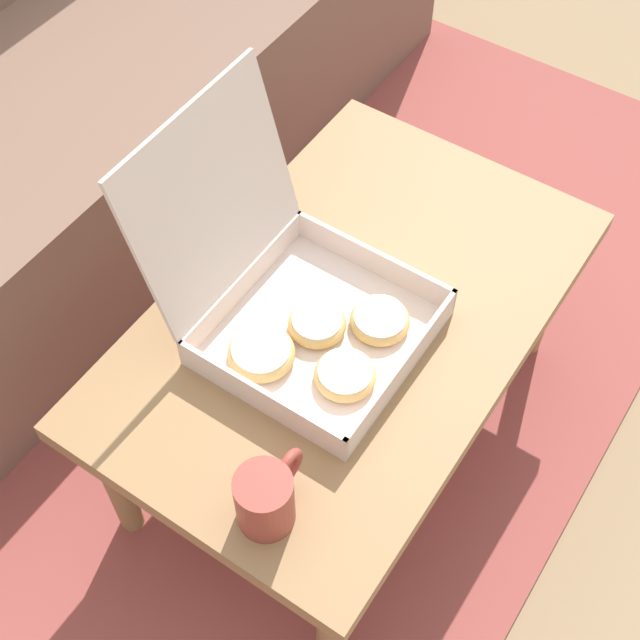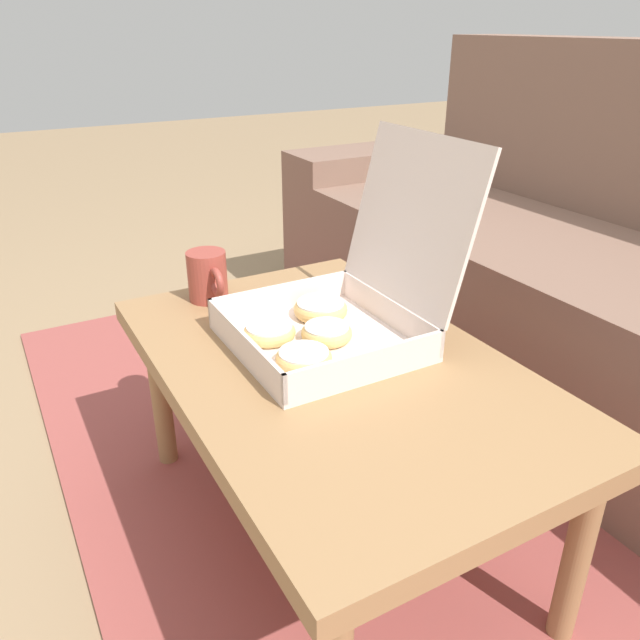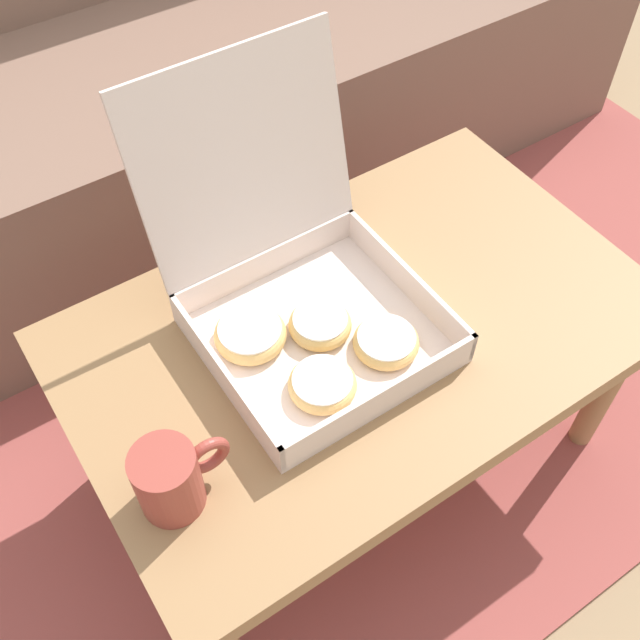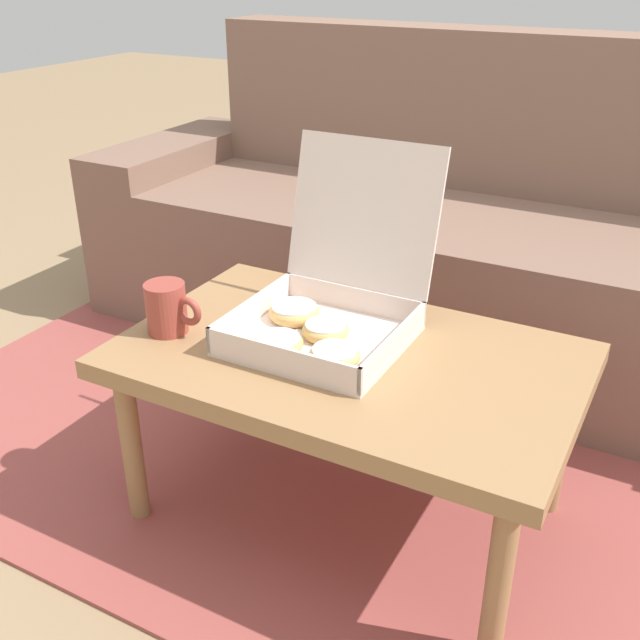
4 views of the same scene
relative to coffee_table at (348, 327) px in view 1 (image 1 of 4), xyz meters
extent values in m
plane|color=#937756|center=(0.00, 0.15, -0.37)|extent=(12.00, 12.00, 0.00)
cube|color=#994742|center=(0.00, 0.45, -0.36)|extent=(2.58, 1.83, 0.01)
cube|color=#7A5B4C|center=(0.00, 0.77, -0.14)|extent=(1.98, 0.55, 0.45)
cube|color=#997047|center=(0.00, 0.00, 0.03)|extent=(0.91, 0.57, 0.04)
cylinder|color=#997047|center=(-0.40, -0.23, -0.18)|extent=(0.04, 0.04, 0.37)
cylinder|color=#997047|center=(0.40, -0.23, -0.18)|extent=(0.04, 0.04, 0.37)
cylinder|color=#997047|center=(-0.40, 0.23, -0.18)|extent=(0.04, 0.04, 0.37)
cylinder|color=#997047|center=(0.40, 0.23, -0.18)|extent=(0.04, 0.04, 0.37)
cube|color=silver|center=(-0.07, 0.01, 0.05)|extent=(0.34, 0.32, 0.01)
cube|color=silver|center=(-0.07, -0.14, 0.08)|extent=(0.34, 0.01, 0.05)
cube|color=silver|center=(-0.07, 0.17, 0.08)|extent=(0.34, 0.01, 0.05)
cube|color=silver|center=(-0.23, 0.01, 0.08)|extent=(0.01, 0.32, 0.05)
cube|color=silver|center=(0.09, 0.01, 0.08)|extent=(0.01, 0.32, 0.05)
cube|color=silver|center=(-0.07, 0.21, 0.26)|extent=(0.34, 0.08, 0.31)
torus|color=#E0B266|center=(-0.06, 0.02, 0.07)|extent=(0.10, 0.10, 0.03)
cylinder|color=white|center=(-0.06, 0.02, 0.08)|extent=(0.08, 0.08, 0.01)
torus|color=#E0B266|center=(-0.12, -0.07, 0.07)|extent=(0.10, 0.10, 0.03)
cylinder|color=white|center=(-0.12, -0.07, 0.08)|extent=(0.09, 0.09, 0.01)
torus|color=#E0B266|center=(-0.16, 0.06, 0.07)|extent=(0.11, 0.11, 0.03)
cylinder|color=white|center=(-0.16, 0.06, 0.08)|extent=(0.10, 0.10, 0.01)
torus|color=#E0B266|center=(0.00, -0.06, 0.07)|extent=(0.10, 0.10, 0.03)
cylinder|color=white|center=(0.00, -0.06, 0.08)|extent=(0.09, 0.09, 0.01)
cylinder|color=#993D33|center=(-0.37, -0.10, 0.10)|extent=(0.09, 0.09, 0.11)
torus|color=#993D33|center=(-0.32, -0.10, 0.10)|extent=(0.06, 0.02, 0.06)
camera|label=1|loc=(-0.76, -0.45, 1.26)|focal=50.00mm
camera|label=2|loc=(0.84, -0.50, 0.60)|focal=35.00mm
camera|label=3|loc=(-0.45, -0.56, 0.96)|focal=42.00mm
camera|label=4|loc=(0.57, -1.18, 0.77)|focal=42.00mm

